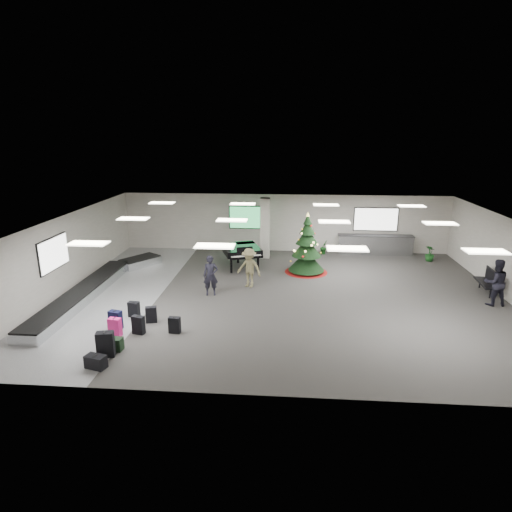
# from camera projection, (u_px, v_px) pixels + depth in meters

# --- Properties ---
(ground) EXTENTS (18.00, 18.00, 0.00)m
(ground) POSITION_uv_depth(u_px,v_px,m) (281.00, 296.00, 17.61)
(ground) COLOR #393834
(ground) RESTS_ON ground
(room_envelope) EXTENTS (18.02, 14.02, 3.21)m
(room_envelope) POSITION_uv_depth(u_px,v_px,m) (273.00, 237.00, 17.63)
(room_envelope) COLOR #B6B1A6
(room_envelope) RESTS_ON ground
(baggage_carousel) EXTENTS (2.28, 9.71, 0.43)m
(baggage_carousel) POSITION_uv_depth(u_px,v_px,m) (96.00, 286.00, 18.05)
(baggage_carousel) COLOR silver
(baggage_carousel) RESTS_ON ground
(service_counter) EXTENTS (4.05, 0.65, 1.08)m
(service_counter) POSITION_uv_depth(u_px,v_px,m) (375.00, 245.00, 23.45)
(service_counter) COLOR silver
(service_counter) RESTS_ON ground
(suitcase_0) EXTENTS (0.55, 0.38, 0.81)m
(suitcase_0) POSITION_uv_depth(u_px,v_px,m) (106.00, 344.00, 12.75)
(suitcase_0) COLOR black
(suitcase_0) RESTS_ON ground
(suitcase_1) EXTENTS (0.45, 0.31, 0.64)m
(suitcase_1) POSITION_uv_depth(u_px,v_px,m) (138.00, 325.00, 14.22)
(suitcase_1) COLOR black
(suitcase_1) RESTS_ON ground
(pink_suitcase) EXTENTS (0.43, 0.28, 0.65)m
(pink_suitcase) POSITION_uv_depth(u_px,v_px,m) (115.00, 327.00, 14.04)
(pink_suitcase) COLOR #F31F81
(pink_suitcase) RESTS_ON ground
(suitcase_3) EXTENTS (0.43, 0.31, 0.60)m
(suitcase_3) POSITION_uv_depth(u_px,v_px,m) (151.00, 315.00, 15.09)
(suitcase_3) COLOR black
(suitcase_3) RESTS_ON ground
(navy_suitcase) EXTENTS (0.47, 0.34, 0.67)m
(navy_suitcase) POSITION_uv_depth(u_px,v_px,m) (116.00, 320.00, 14.56)
(navy_suitcase) COLOR black
(navy_suitcase) RESTS_ON ground
(green_duffel) EXTENTS (0.62, 0.35, 0.42)m
(green_duffel) POSITION_uv_depth(u_px,v_px,m) (113.00, 344.00, 13.19)
(green_duffel) COLOR black
(green_duffel) RESTS_ON ground
(suitcase_7) EXTENTS (0.40, 0.23, 0.58)m
(suitcase_7) POSITION_uv_depth(u_px,v_px,m) (175.00, 325.00, 14.30)
(suitcase_7) COLOR black
(suitcase_7) RESTS_ON ground
(suitcase_8) EXTENTS (0.41, 0.27, 0.59)m
(suitcase_8) POSITION_uv_depth(u_px,v_px,m) (134.00, 309.00, 15.53)
(suitcase_8) COLOR black
(suitcase_8) RESTS_ON ground
(black_duffel) EXTENTS (0.65, 0.47, 0.40)m
(black_duffel) POSITION_uv_depth(u_px,v_px,m) (96.00, 362.00, 12.17)
(black_duffel) COLOR black
(black_duffel) RESTS_ON ground
(christmas_tree) EXTENTS (2.05, 2.05, 2.92)m
(christmas_tree) POSITION_uv_depth(u_px,v_px,m) (307.00, 252.00, 20.32)
(christmas_tree) COLOR #6B090C
(christmas_tree) RESTS_ON ground
(grand_piano) EXTENTS (2.27, 2.60, 1.25)m
(grand_piano) POSITION_uv_depth(u_px,v_px,m) (241.00, 250.00, 21.04)
(grand_piano) COLOR black
(grand_piano) RESTS_ON ground
(bench) EXTENTS (0.65, 1.59, 0.98)m
(bench) POSITION_uv_depth(u_px,v_px,m) (489.00, 280.00, 17.78)
(bench) COLOR black
(bench) RESTS_ON ground
(traveler_a) EXTENTS (0.67, 0.49, 1.68)m
(traveler_a) POSITION_uv_depth(u_px,v_px,m) (211.00, 276.00, 17.49)
(traveler_a) COLOR black
(traveler_a) RESTS_ON ground
(traveler_b) EXTENTS (1.27, 1.01, 1.72)m
(traveler_b) POSITION_uv_depth(u_px,v_px,m) (249.00, 268.00, 18.42)
(traveler_b) COLOR olive
(traveler_b) RESTS_ON ground
(traveler_bench) EXTENTS (0.95, 0.77, 1.85)m
(traveler_bench) POSITION_uv_depth(u_px,v_px,m) (496.00, 282.00, 16.43)
(traveler_bench) COLOR black
(traveler_bench) RESTS_ON ground
(potted_plant_left) EXTENTS (0.55, 0.56, 0.80)m
(potted_plant_left) POSITION_uv_depth(u_px,v_px,m) (324.00, 247.00, 23.56)
(potted_plant_left) COLOR #133C14
(potted_plant_left) RESTS_ON ground
(potted_plant_right) EXTENTS (0.65, 0.65, 0.82)m
(potted_plant_right) POSITION_uv_depth(u_px,v_px,m) (430.00, 253.00, 22.24)
(potted_plant_right) COLOR #133C14
(potted_plant_right) RESTS_ON ground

